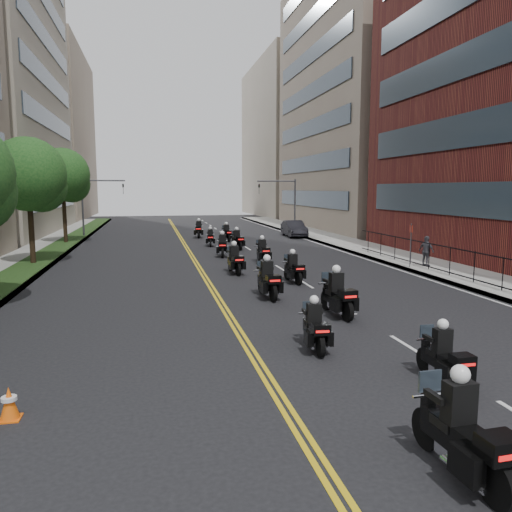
{
  "coord_description": "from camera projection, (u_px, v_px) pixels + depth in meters",
  "views": [
    {
      "loc": [
        -4.14,
        -7.99,
        4.63
      ],
      "look_at": [
        0.56,
        14.36,
        1.54
      ],
      "focal_mm": 35.0,
      "sensor_mm": 36.0,
      "label": 1
    }
  ],
  "objects": [
    {
      "name": "building_right_far",
      "position": [
        298.0,
        141.0,
        87.5
      ],
      "size": [
        15.0,
        28.0,
        26.0
      ],
      "primitive_type": "cube",
      "color": "gray",
      "rests_on": "ground"
    },
    {
      "name": "motorcycle_3",
      "position": [
        338.0,
        296.0,
        18.17
      ],
      "size": [
        0.66,
        2.54,
        1.87
      ],
      "rotation": [
        0.0,
        0.0,
        0.07
      ],
      "color": "black",
      "rests_on": "ground"
    },
    {
      "name": "motorcycle_11",
      "position": [
        227.0,
        234.0,
        44.07
      ],
      "size": [
        0.66,
        2.33,
        1.72
      ],
      "rotation": [
        0.0,
        0.0,
        0.1
      ],
      "color": "black",
      "rests_on": "ground"
    },
    {
      "name": "motorcycle_9",
      "position": [
        237.0,
        241.0,
        38.2
      ],
      "size": [
        0.7,
        2.33,
        1.72
      ],
      "rotation": [
        0.0,
        0.0,
        0.13
      ],
      "color": "black",
      "rests_on": "ground"
    },
    {
      "name": "motorcycle_8",
      "position": [
        222.0,
        246.0,
        34.16
      ],
      "size": [
        0.71,
        2.4,
        1.77
      ],
      "rotation": [
        0.0,
        0.0,
        -0.13
      ],
      "color": "black",
      "rests_on": "ground"
    },
    {
      "name": "traffic_signal_right",
      "position": [
        286.0,
        198.0,
        51.39
      ],
      "size": [
        4.09,
        0.2,
        5.6
      ],
      "color": "#3F3F44",
      "rests_on": "ground"
    },
    {
      "name": "motorcycle_1",
      "position": [
        444.0,
        359.0,
        11.82
      ],
      "size": [
        0.49,
        2.12,
        1.57
      ],
      "rotation": [
        0.0,
        0.0,
        0.01
      ],
      "color": "black",
      "rests_on": "ground"
    },
    {
      "name": "motorcycle_10",
      "position": [
        210.0,
        238.0,
        40.4
      ],
      "size": [
        0.6,
        2.15,
        1.59
      ],
      "rotation": [
        0.0,
        0.0,
        -0.1
      ],
      "color": "black",
      "rests_on": "ground"
    },
    {
      "name": "motorcycle_6",
      "position": [
        235.0,
        261.0,
        27.27
      ],
      "size": [
        0.65,
        2.43,
        1.8
      ],
      "rotation": [
        0.0,
        0.0,
        0.08
      ],
      "color": "black",
      "rests_on": "ground"
    },
    {
      "name": "traffic_signal_left",
      "position": [
        93.0,
        199.0,
        47.5
      ],
      "size": [
        4.09,
        0.2,
        5.6
      ],
      "color": "#3F3F44",
      "rests_on": "ground"
    },
    {
      "name": "motorcycle_4",
      "position": [
        268.0,
        281.0,
        21.22
      ],
      "size": [
        0.62,
        2.51,
        1.85
      ],
      "rotation": [
        0.0,
        0.0,
        0.06
      ],
      "color": "black",
      "rests_on": "ground"
    },
    {
      "name": "motorcycle_12",
      "position": [
        199.0,
        230.0,
        47.37
      ],
      "size": [
        0.76,
        2.5,
        1.85
      ],
      "rotation": [
        0.0,
        0.0,
        -0.13
      ],
      "color": "black",
      "rests_on": "ground"
    },
    {
      "name": "building_left_far",
      "position": [
        33.0,
        135.0,
        78.62
      ],
      "size": [
        16.0,
        28.0,
        26.0
      ],
      "primitive_type": "cube",
      "color": "gray",
      "rests_on": "ground"
    },
    {
      "name": "motorcycle_7",
      "position": [
        263.0,
        252.0,
        31.27
      ],
      "size": [
        0.54,
        2.34,
        1.73
      ],
      "rotation": [
        0.0,
        0.0,
        0.01
      ],
      "color": "black",
      "rests_on": "ground"
    },
    {
      "name": "street_trees",
      "position": [
        6.0,
        178.0,
        24.31
      ],
      "size": [
        4.4,
        38.4,
        7.98
      ],
      "color": "#332616",
      "rests_on": "ground"
    },
    {
      "name": "iron_fence",
      "position": [
        488.0,
        270.0,
        22.97
      ],
      "size": [
        0.05,
        28.0,
        1.5
      ],
      "color": "black",
      "rests_on": "sidewalk_right"
    },
    {
      "name": "sidewalk_right",
      "position": [
        381.0,
        252.0,
        35.89
      ],
      "size": [
        4.0,
        90.0,
        0.15
      ],
      "primitive_type": "cube",
      "color": "gray",
      "rests_on": "ground"
    },
    {
      "name": "traffic_cone",
      "position": [
        9.0,
        404.0,
        10.03
      ],
      "size": [
        0.41,
        0.41,
        0.69
      ],
      "color": "#F65E0C",
      "rests_on": "ground"
    },
    {
      "name": "motorcycle_5",
      "position": [
        293.0,
        270.0,
        24.66
      ],
      "size": [
        0.6,
        2.26,
        1.67
      ],
      "rotation": [
        0.0,
        0.0,
        0.08
      ],
      "color": "black",
      "rests_on": "ground"
    },
    {
      "name": "parked_sedan",
      "position": [
        294.0,
        229.0,
        48.31
      ],
      "size": [
        1.82,
        4.81,
        1.57
      ],
      "primitive_type": "imported",
      "rotation": [
        0.0,
        0.0,
        -0.03
      ],
      "color": "black",
      "rests_on": "ground"
    },
    {
      "name": "pedestrian_c",
      "position": [
        426.0,
        251.0,
        28.86
      ],
      "size": [
        0.75,
        1.12,
        1.78
      ],
      "primitive_type": "imported",
      "rotation": [
        0.0,
        0.0,
        1.9
      ],
      "color": "#46454E",
      "rests_on": "sidewalk_right"
    },
    {
      "name": "motorcycle_2",
      "position": [
        315.0,
        329.0,
        14.38
      ],
      "size": [
        0.57,
        2.13,
        1.57
      ],
      "rotation": [
        0.0,
        0.0,
        -0.08
      ],
      "color": "black",
      "rests_on": "ground"
    },
    {
      "name": "ground",
      "position": [
        386.0,
        441.0,
        9.21
      ],
      "size": [
        160.0,
        160.0,
        0.0
      ],
      "primitive_type": "plane",
      "color": "black",
      "rests_on": "ground"
    },
    {
      "name": "grass_strip",
      "position": [
        37.0,
        261.0,
        31.15
      ],
      "size": [
        2.0,
        90.0,
        0.04
      ],
      "primitive_type": "cube",
      "color": "#1D3A15",
      "rests_on": "sidewalk_left"
    },
    {
      "name": "sidewalk_left",
      "position": [
        23.0,
        262.0,
        31.0
      ],
      "size": [
        4.0,
        90.0,
        0.15
      ],
      "primitive_type": "cube",
      "color": "gray",
      "rests_on": "ground"
    },
    {
      "name": "building_right_tan",
      "position": [
        372.0,
        99.0,
        58.13
      ],
      "size": [
        15.11,
        28.0,
        30.0
      ],
      "color": "gray",
      "rests_on": "ground"
    },
    {
      "name": "motorcycle_0",
      "position": [
        463.0,
        435.0,
        7.94
      ],
      "size": [
        0.61,
        2.5,
        1.84
      ],
      "rotation": [
        0.0,
        0.0,
        0.05
      ],
      "color": "black",
      "rests_on": "ground"
    }
  ]
}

